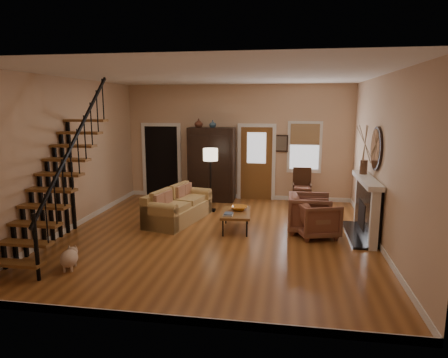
# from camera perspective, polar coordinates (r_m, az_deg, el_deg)

# --- Properties ---
(room) EXTENTS (7.00, 7.33, 3.30)m
(room) POSITION_cam_1_polar(r_m,az_deg,el_deg) (9.96, -1.67, 3.51)
(room) COLOR #935525
(room) RESTS_ON ground
(staircase) EXTENTS (0.94, 2.80, 3.20)m
(staircase) POSITION_cam_1_polar(r_m,az_deg,el_deg) (7.96, -23.05, 1.59)
(staircase) COLOR brown
(staircase) RESTS_ON ground
(fireplace) EXTENTS (0.33, 1.95, 2.30)m
(fireplace) POSITION_cam_1_polar(r_m,az_deg,el_deg) (8.83, 19.92, -3.08)
(fireplace) COLOR black
(fireplace) RESTS_ON ground
(armoire) EXTENTS (1.30, 0.60, 2.10)m
(armoire) POSITION_cam_1_polar(r_m,az_deg,el_deg) (11.42, -1.75, 2.11)
(armoire) COLOR black
(armoire) RESTS_ON ground
(vase_a) EXTENTS (0.24, 0.24, 0.25)m
(vase_a) POSITION_cam_1_polar(r_m,az_deg,el_deg) (11.29, -3.65, 7.98)
(vase_a) COLOR #4C2619
(vase_a) RESTS_ON armoire
(vase_b) EXTENTS (0.20, 0.20, 0.21)m
(vase_b) POSITION_cam_1_polar(r_m,az_deg,el_deg) (11.21, -1.63, 7.88)
(vase_b) COLOR #334C60
(vase_b) RESTS_ON armoire
(sofa) EXTENTS (1.28, 2.12, 0.74)m
(sofa) POSITION_cam_1_polar(r_m,az_deg,el_deg) (9.54, -6.48, -3.82)
(sofa) COLOR tan
(sofa) RESTS_ON ground
(coffee_table) EXTENTS (0.72, 1.13, 0.41)m
(coffee_table) POSITION_cam_1_polar(r_m,az_deg,el_deg) (8.85, 1.69, -5.99)
(coffee_table) COLOR brown
(coffee_table) RESTS_ON ground
(bowl) EXTENTS (0.37, 0.37, 0.09)m
(bowl) POSITION_cam_1_polar(r_m,az_deg,el_deg) (8.92, 2.15, -4.19)
(bowl) COLOR #C77017
(bowl) RESTS_ON coffee_table
(books) EXTENTS (0.20, 0.27, 0.05)m
(books) POSITION_cam_1_polar(r_m,az_deg,el_deg) (8.52, 0.63, -5.03)
(books) COLOR beige
(books) RESTS_ON coffee_table
(armchair_left) EXTENTS (1.03, 1.02, 0.75)m
(armchair_left) POSITION_cam_1_polar(r_m,az_deg,el_deg) (8.59, 13.14, -5.61)
(armchair_left) COLOR maroon
(armchair_left) RESTS_ON ground
(armchair_right) EXTENTS (0.91, 0.89, 0.83)m
(armchair_right) POSITION_cam_1_polar(r_m,az_deg,el_deg) (8.86, 12.10, -4.81)
(armchair_right) COLOR maroon
(armchair_right) RESTS_ON ground
(floor_lamp) EXTENTS (0.39, 0.39, 1.64)m
(floor_lamp) POSITION_cam_1_polar(r_m,az_deg,el_deg) (10.27, -1.93, -0.16)
(floor_lamp) COLOR black
(floor_lamp) RESTS_ON ground
(side_chair) EXTENTS (0.54, 0.54, 1.02)m
(side_chair) POSITION_cam_1_polar(r_m,az_deg,el_deg) (11.12, 11.07, -1.14)
(side_chair) COLOR #3B2112
(side_chair) RESTS_ON ground
(dog) EXTENTS (0.40, 0.53, 0.34)m
(dog) POSITION_cam_1_polar(r_m,az_deg,el_deg) (7.29, -21.25, -10.69)
(dog) COLOR #CFAD8D
(dog) RESTS_ON ground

